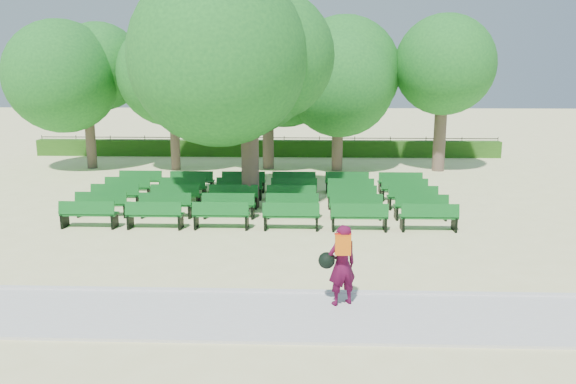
% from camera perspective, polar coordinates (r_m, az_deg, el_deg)
% --- Properties ---
extents(ground, '(120.00, 120.00, 0.00)m').
position_cam_1_polar(ground, '(18.08, -5.54, -2.72)').
color(ground, beige).
extents(paving, '(30.00, 2.20, 0.06)m').
position_cam_1_polar(paving, '(11.17, -10.61, -12.15)').
color(paving, silver).
rests_on(paving, ground).
extents(curb, '(30.00, 0.12, 0.10)m').
position_cam_1_polar(curb, '(12.20, -9.43, -9.89)').
color(curb, silver).
rests_on(curb, ground).
extents(hedge, '(26.00, 0.70, 0.90)m').
position_cam_1_polar(hedge, '(31.70, -2.24, 4.46)').
color(hedge, '#285816').
rests_on(hedge, ground).
extents(fence, '(26.00, 0.10, 1.02)m').
position_cam_1_polar(fence, '(32.15, -2.18, 3.76)').
color(fence, black).
rests_on(fence, ground).
extents(tree_line, '(21.80, 6.80, 7.04)m').
position_cam_1_polar(tree_line, '(27.82, -2.84, 2.47)').
color(tree_line, '#1D6E22').
rests_on(tree_line, ground).
extents(bench_array, '(1.69, 0.55, 1.06)m').
position_cam_1_polar(bench_array, '(19.43, -2.50, -1.38)').
color(bench_array, '#0F5A1C').
rests_on(bench_array, ground).
extents(tree_among, '(5.83, 5.83, 7.77)m').
position_cam_1_polar(tree_among, '(19.10, -4.02, 13.61)').
color(tree_among, brown).
rests_on(tree_among, ground).
extents(person, '(0.82, 0.60, 1.63)m').
position_cam_1_polar(person, '(11.12, 5.38, -7.28)').
color(person, '#490A29').
rests_on(person, ground).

